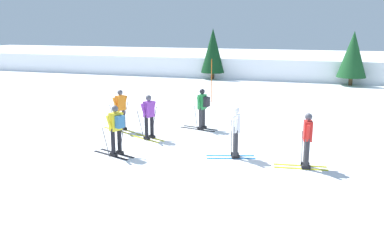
{
  "coord_description": "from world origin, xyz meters",
  "views": [
    {
      "loc": [
        3.2,
        -12.6,
        4.28
      ],
      "look_at": [
        -1.16,
        1.74,
        0.9
      ],
      "focal_mm": 37.57,
      "sensor_mm": 36.0,
      "label": 1
    }
  ],
  "objects_px": {
    "skier_yellow": "(116,128)",
    "trail_marker_pole": "(211,81)",
    "skier_red": "(307,139)",
    "conifer_far_left": "(353,54)",
    "skier_white": "(235,130)",
    "skier_green": "(203,107)",
    "skier_purple": "(149,116)",
    "conifer_far_right": "(213,51)",
    "skier_orange": "(121,109)"
  },
  "relations": [
    {
      "from": "skier_green",
      "to": "skier_red",
      "type": "relative_size",
      "value": 1.0
    },
    {
      "from": "skier_yellow",
      "to": "trail_marker_pole",
      "type": "distance_m",
      "value": 10.03
    },
    {
      "from": "skier_purple",
      "to": "skier_green",
      "type": "bearing_deg",
      "value": 51.86
    },
    {
      "from": "conifer_far_left",
      "to": "conifer_far_right",
      "type": "relative_size",
      "value": 0.96
    },
    {
      "from": "skier_green",
      "to": "skier_orange",
      "type": "xyz_separation_m",
      "value": [
        -3.15,
        -1.18,
        -0.04
      ]
    },
    {
      "from": "skier_white",
      "to": "skier_yellow",
      "type": "bearing_deg",
      "value": -165.78
    },
    {
      "from": "skier_purple",
      "to": "conifer_far_left",
      "type": "xyz_separation_m",
      "value": [
        8.45,
        17.06,
        1.31
      ]
    },
    {
      "from": "conifer_far_left",
      "to": "conifer_far_right",
      "type": "bearing_deg",
      "value": 177.05
    },
    {
      "from": "conifer_far_right",
      "to": "skier_red",
      "type": "bearing_deg",
      "value": -68.05
    },
    {
      "from": "skier_white",
      "to": "skier_red",
      "type": "bearing_deg",
      "value": -8.64
    },
    {
      "from": "skier_white",
      "to": "skier_red",
      "type": "xyz_separation_m",
      "value": [
        2.25,
        -0.34,
        -0.0
      ]
    },
    {
      "from": "skier_red",
      "to": "trail_marker_pole",
      "type": "relative_size",
      "value": 0.7
    },
    {
      "from": "skier_white",
      "to": "conifer_far_left",
      "type": "distance_m",
      "value": 18.95
    },
    {
      "from": "skier_yellow",
      "to": "conifer_far_left",
      "type": "xyz_separation_m",
      "value": [
        8.7,
        19.23,
        1.27
      ]
    },
    {
      "from": "skier_yellow",
      "to": "skier_white",
      "type": "bearing_deg",
      "value": 14.22
    },
    {
      "from": "skier_red",
      "to": "conifer_far_left",
      "type": "xyz_separation_m",
      "value": [
        2.64,
        18.6,
        1.31
      ]
    },
    {
      "from": "skier_orange",
      "to": "skier_green",
      "type": "bearing_deg",
      "value": 20.54
    },
    {
      "from": "conifer_far_left",
      "to": "conifer_far_right",
      "type": "xyz_separation_m",
      "value": [
        -10.35,
        0.53,
        0.05
      ]
    },
    {
      "from": "skier_yellow",
      "to": "trail_marker_pole",
      "type": "relative_size",
      "value": 0.7
    },
    {
      "from": "skier_red",
      "to": "conifer_far_left",
      "type": "bearing_deg",
      "value": 81.92
    },
    {
      "from": "skier_white",
      "to": "conifer_far_left",
      "type": "xyz_separation_m",
      "value": [
        4.89,
        18.26,
        1.31
      ]
    },
    {
      "from": "conifer_far_left",
      "to": "skier_white",
      "type": "bearing_deg",
      "value": -104.99
    },
    {
      "from": "skier_yellow",
      "to": "skier_orange",
      "type": "distance_m",
      "value": 3.27
    },
    {
      "from": "skier_purple",
      "to": "skier_orange",
      "type": "height_order",
      "value": "same"
    },
    {
      "from": "trail_marker_pole",
      "to": "skier_yellow",
      "type": "bearing_deg",
      "value": -94.03
    },
    {
      "from": "skier_green",
      "to": "skier_white",
      "type": "relative_size",
      "value": 1.0
    },
    {
      "from": "skier_purple",
      "to": "conifer_far_right",
      "type": "xyz_separation_m",
      "value": [
        -1.9,
        17.59,
        1.35
      ]
    },
    {
      "from": "skier_purple",
      "to": "trail_marker_pole",
      "type": "height_order",
      "value": "trail_marker_pole"
    },
    {
      "from": "skier_green",
      "to": "conifer_far_left",
      "type": "bearing_deg",
      "value": 65.44
    },
    {
      "from": "skier_purple",
      "to": "trail_marker_pole",
      "type": "distance_m",
      "value": 7.86
    },
    {
      "from": "skier_green",
      "to": "conifer_far_left",
      "type": "height_order",
      "value": "conifer_far_left"
    },
    {
      "from": "skier_yellow",
      "to": "skier_green",
      "type": "distance_m",
      "value": 4.53
    },
    {
      "from": "conifer_far_left",
      "to": "skier_orange",
      "type": "bearing_deg",
      "value": -121.71
    },
    {
      "from": "skier_green",
      "to": "skier_purple",
      "type": "bearing_deg",
      "value": -128.14
    },
    {
      "from": "skier_green",
      "to": "skier_red",
      "type": "distance_m",
      "value": 5.52
    },
    {
      "from": "trail_marker_pole",
      "to": "skier_white",
      "type": "bearing_deg",
      "value": -71.07
    },
    {
      "from": "skier_green",
      "to": "skier_white",
      "type": "height_order",
      "value": "same"
    },
    {
      "from": "skier_purple",
      "to": "skier_orange",
      "type": "distance_m",
      "value": 1.78
    },
    {
      "from": "skier_orange",
      "to": "trail_marker_pole",
      "type": "relative_size",
      "value": 0.7
    },
    {
      "from": "skier_orange",
      "to": "conifer_far_right",
      "type": "height_order",
      "value": "conifer_far_right"
    },
    {
      "from": "skier_purple",
      "to": "conifer_far_right",
      "type": "relative_size",
      "value": 0.43
    },
    {
      "from": "skier_purple",
      "to": "skier_red",
      "type": "relative_size",
      "value": 1.0
    },
    {
      "from": "conifer_far_left",
      "to": "conifer_far_right",
      "type": "height_order",
      "value": "conifer_far_right"
    },
    {
      "from": "skier_yellow",
      "to": "trail_marker_pole",
      "type": "bearing_deg",
      "value": 85.97
    },
    {
      "from": "skier_purple",
      "to": "skier_green",
      "type": "xyz_separation_m",
      "value": [
        1.56,
        1.99,
        0.04
      ]
    },
    {
      "from": "skier_red",
      "to": "skier_orange",
      "type": "bearing_deg",
      "value": 162.36
    },
    {
      "from": "skier_yellow",
      "to": "skier_green",
      "type": "xyz_separation_m",
      "value": [
        1.81,
        4.16,
        -0.0
      ]
    },
    {
      "from": "skier_green",
      "to": "skier_white",
      "type": "xyz_separation_m",
      "value": [
        2.0,
        -3.19,
        -0.04
      ]
    },
    {
      "from": "skier_purple",
      "to": "trail_marker_pole",
      "type": "relative_size",
      "value": 0.7
    },
    {
      "from": "skier_white",
      "to": "conifer_far_left",
      "type": "bearing_deg",
      "value": 75.01
    }
  ]
}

